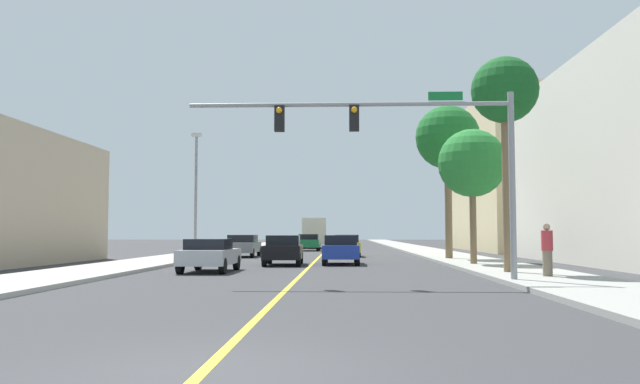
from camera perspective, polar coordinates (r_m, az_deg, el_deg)
ground at (r=49.36m, az=0.29°, el=-5.60°), size 192.00×192.00×0.00m
sidewalk_left at (r=50.35m, az=-9.43°, el=-5.42°), size 3.77×168.00×0.15m
sidewalk_right at (r=49.80m, az=10.12°, el=-5.43°), size 3.77×168.00×0.15m
lane_marking_center at (r=49.36m, az=0.29°, el=-5.59°), size 0.16×144.00×0.01m
building_right_far at (r=60.31m, az=19.92°, el=1.24°), size 13.95×20.50×13.19m
traffic_signal_mast at (r=20.31m, az=7.96°, el=4.80°), size 10.46×0.36×5.99m
street_lamp at (r=37.54m, az=-11.25°, el=0.37°), size 0.56×0.28×7.35m
palm_near at (r=25.04m, az=16.48°, el=8.59°), size 2.52×2.52×8.14m
palm_mid at (r=30.77m, az=13.70°, el=2.51°), size 3.26×3.26×6.41m
palm_far at (r=37.15m, az=11.55°, el=4.79°), size 3.71×3.71×8.85m
car_black at (r=31.22m, az=-3.36°, el=-5.29°), size 1.93×3.95×1.48m
car_blue at (r=32.01m, az=1.92°, el=-5.23°), size 1.85×3.98×1.48m
car_silver at (r=26.19m, az=-10.03°, el=-5.64°), size 1.96×3.97×1.35m
car_green at (r=55.84m, az=-1.02°, el=-4.60°), size 1.95×3.97×1.47m
car_gray at (r=42.10m, az=-7.05°, el=-4.84°), size 2.00×4.54×1.46m
car_yellow at (r=42.30m, az=2.43°, el=-4.87°), size 1.83×4.13×1.47m
delivery_truck at (r=65.18m, az=-0.52°, el=-3.70°), size 2.63×7.14×3.07m
pedestrian at (r=22.50m, az=20.00°, el=-4.97°), size 0.38×0.38×1.76m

